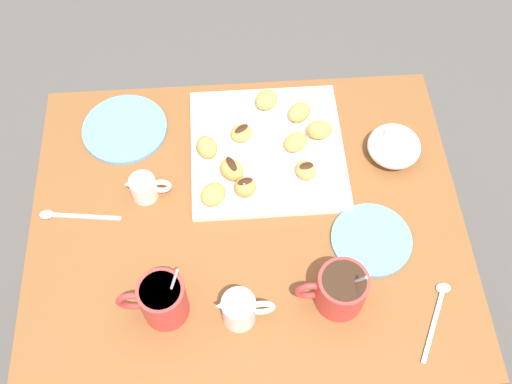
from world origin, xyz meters
TOP-DOWN VIEW (x-y plane):
  - ground_plane at (0.00, 0.00)m, footprint 8.00×8.00m
  - dining_table at (0.00, 0.00)m, footprint 0.86×0.70m
  - pastry_plate_square at (-0.05, -0.16)m, footprint 0.32×0.32m
  - coffee_mug_red_left at (-0.16, 0.18)m, footprint 0.13×0.09m
  - coffee_mug_red_right at (0.16, 0.18)m, footprint 0.12×0.08m
  - cream_pitcher_white at (0.02, 0.20)m, footprint 0.10×0.06m
  - ice_cream_bowl at (-0.31, -0.13)m, footprint 0.11×0.11m
  - chocolate_sauce_pitcher at (0.20, -0.07)m, footprint 0.09×0.05m
  - saucer_sky_left at (-0.24, 0.07)m, footprint 0.16×0.16m
  - saucer_sky_right at (0.25, -0.24)m, footprint 0.18×0.18m
  - loose_spoon_near_saucer at (-0.33, 0.22)m, footprint 0.08×0.15m
  - loose_spoon_by_plate at (0.35, -0.03)m, footprint 0.16×0.03m
  - beignet_0 at (-0.13, -0.23)m, footprint 0.07×0.07m
  - beignet_1 at (-0.16, -0.18)m, footprint 0.06×0.04m
  - beignet_2 at (-0.11, -0.16)m, footprint 0.07×0.07m
  - beignet_3 at (0.06, -0.04)m, footprint 0.07×0.07m
  - beignet_4 at (-0.06, -0.27)m, footprint 0.07×0.07m
  - beignet_5 at (-0.00, -0.05)m, footprint 0.05×0.05m
  - chocolate_drizzle_5 at (-0.00, -0.05)m, footprint 0.03×0.02m
  - beignet_6 at (0.02, -0.09)m, footprint 0.07×0.07m
  - chocolate_drizzle_6 at (0.02, -0.09)m, footprint 0.03×0.04m
  - beignet_7 at (-0.00, -0.19)m, footprint 0.06×0.05m
  - chocolate_drizzle_7 at (-0.00, -0.19)m, footprint 0.04×0.03m
  - beignet_8 at (-0.12, -0.08)m, footprint 0.06×0.06m
  - chocolate_drizzle_8 at (-0.12, -0.08)m, footprint 0.03×0.02m
  - beignet_9 at (0.07, -0.15)m, footprint 0.06×0.07m

SIDE VIEW (x-z plane):
  - ground_plane at x=0.00m, z-range 0.00..0.00m
  - dining_table at x=0.00m, z-range 0.21..0.94m
  - loose_spoon_near_saucer at x=-0.33m, z-range 0.73..0.74m
  - loose_spoon_by_plate at x=0.35m, z-range 0.73..0.74m
  - saucer_sky_left at x=-0.24m, z-range 0.73..0.74m
  - saucer_sky_right at x=0.25m, z-range 0.73..0.74m
  - pastry_plate_square at x=-0.05m, z-range 0.73..0.75m
  - beignet_7 at x=0.00m, z-range 0.75..0.78m
  - chocolate_sauce_pitcher at x=0.20m, z-range 0.74..0.79m
  - beignet_3 at x=0.06m, z-range 0.75..0.78m
  - beignet_2 at x=-0.11m, z-range 0.75..0.78m
  - beignet_8 at x=-0.12m, z-range 0.75..0.78m
  - beignet_0 at x=-0.13m, z-range 0.75..0.78m
  - beignet_4 at x=-0.06m, z-range 0.75..0.78m
  - beignet_9 at x=0.07m, z-range 0.75..0.79m
  - ice_cream_bowl at x=-0.31m, z-range 0.73..0.81m
  - beignet_1 at x=-0.16m, z-range 0.75..0.79m
  - beignet_5 at x=0.00m, z-range 0.75..0.79m
  - beignet_6 at x=0.02m, z-range 0.75..0.79m
  - cream_pitcher_white at x=0.02m, z-range 0.74..0.81m
  - chocolate_drizzle_7 at x=0.00m, z-range 0.78..0.78m
  - coffee_mug_red_left at x=-0.16m, z-range 0.71..0.85m
  - chocolate_drizzle_8 at x=-0.12m, z-range 0.78..0.79m
  - coffee_mug_red_right at x=0.16m, z-range 0.71..0.86m
  - chocolate_drizzle_5 at x=0.00m, z-range 0.79..0.79m
  - chocolate_drizzle_6 at x=0.02m, z-range 0.79..0.79m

